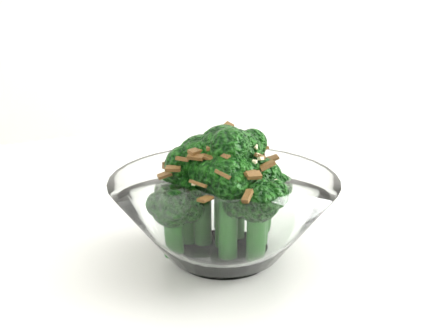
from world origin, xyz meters
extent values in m
cube|color=white|center=(-0.13, 0.01, 0.73)|extent=(1.39, 1.14, 0.04)
cylinder|color=white|center=(0.27, 0.50, 0.35)|extent=(0.04, 0.04, 0.71)
cylinder|color=white|center=(-0.18, -0.05, 0.75)|extent=(0.08, 0.08, 0.01)
cylinder|color=#1B5817|center=(-0.18, -0.05, 0.80)|extent=(0.02, 0.02, 0.07)
sphere|color=#16540F|center=(-0.18, -0.05, 0.85)|extent=(0.05, 0.05, 0.05)
cylinder|color=#1B5817|center=(-0.20, -0.04, 0.79)|extent=(0.02, 0.02, 0.07)
sphere|color=#16540F|center=(-0.20, -0.04, 0.84)|extent=(0.04, 0.04, 0.04)
cylinder|color=#1B5817|center=(-0.17, -0.03, 0.79)|extent=(0.02, 0.02, 0.07)
sphere|color=#16540F|center=(-0.17, -0.03, 0.84)|extent=(0.04, 0.04, 0.04)
cylinder|color=#1B5817|center=(-0.18, -0.07, 0.79)|extent=(0.02, 0.02, 0.06)
sphere|color=#16540F|center=(-0.18, -0.07, 0.83)|extent=(0.04, 0.04, 0.04)
cylinder|color=#1B5817|center=(-0.21, -0.04, 0.78)|extent=(0.02, 0.02, 0.05)
sphere|color=#16540F|center=(-0.21, -0.04, 0.82)|extent=(0.04, 0.04, 0.04)
cylinder|color=#1B5817|center=(-0.16, -0.08, 0.78)|extent=(0.02, 0.02, 0.05)
sphere|color=#16540F|center=(-0.16, -0.08, 0.82)|extent=(0.04, 0.04, 0.04)
cylinder|color=#1B5817|center=(-0.18, -0.01, 0.78)|extent=(0.02, 0.02, 0.04)
sphere|color=#16540F|center=(-0.18, -0.01, 0.81)|extent=(0.04, 0.04, 0.04)
cylinder|color=#1B5817|center=(-0.23, -0.06, 0.78)|extent=(0.02, 0.02, 0.04)
sphere|color=#16540F|center=(-0.23, -0.06, 0.81)|extent=(0.04, 0.04, 0.04)
cylinder|color=#1B5817|center=(-0.15, -0.05, 0.79)|extent=(0.02, 0.02, 0.05)
sphere|color=#16540F|center=(-0.15, -0.05, 0.82)|extent=(0.04, 0.04, 0.04)
cylinder|color=#1B5817|center=(-0.14, -0.03, 0.78)|extent=(0.02, 0.02, 0.04)
sphere|color=#16540F|center=(-0.14, -0.03, 0.81)|extent=(0.04, 0.04, 0.04)
cube|color=brown|center=(-0.16, -0.09, 0.84)|extent=(0.01, 0.01, 0.01)
cube|color=brown|center=(-0.20, -0.01, 0.83)|extent=(0.01, 0.01, 0.01)
cube|color=brown|center=(-0.22, -0.06, 0.84)|extent=(0.01, 0.01, 0.00)
cube|color=brown|center=(-0.20, -0.02, 0.84)|extent=(0.01, 0.01, 0.00)
cube|color=brown|center=(-0.15, -0.08, 0.84)|extent=(0.01, 0.01, 0.01)
cube|color=brown|center=(-0.15, -0.03, 0.84)|extent=(0.01, 0.01, 0.01)
cube|color=brown|center=(-0.18, -0.01, 0.84)|extent=(0.01, 0.01, 0.01)
cube|color=brown|center=(-0.18, -0.04, 0.86)|extent=(0.01, 0.01, 0.01)
cube|color=brown|center=(-0.21, -0.06, 0.85)|extent=(0.01, 0.01, 0.00)
cube|color=brown|center=(-0.22, -0.06, 0.84)|extent=(0.01, 0.01, 0.01)
cube|color=brown|center=(-0.21, -0.04, 0.85)|extent=(0.01, 0.01, 0.01)
cube|color=brown|center=(-0.18, -0.08, 0.85)|extent=(0.02, 0.01, 0.01)
cube|color=brown|center=(-0.21, -0.07, 0.85)|extent=(0.01, 0.01, 0.00)
cube|color=brown|center=(-0.20, -0.07, 0.85)|extent=(0.01, 0.01, 0.00)
cube|color=brown|center=(-0.20, -0.10, 0.83)|extent=(0.01, 0.01, 0.00)
cube|color=brown|center=(-0.14, -0.03, 0.83)|extent=(0.01, 0.01, 0.01)
cube|color=brown|center=(-0.17, -0.07, 0.85)|extent=(0.01, 0.01, 0.01)
cube|color=brown|center=(-0.17, -0.09, 0.84)|extent=(0.01, 0.01, 0.00)
cube|color=brown|center=(-0.15, -0.07, 0.85)|extent=(0.01, 0.01, 0.01)
cube|color=brown|center=(-0.23, -0.03, 0.83)|extent=(0.01, 0.01, 0.01)
cube|color=brown|center=(-0.18, -0.04, 0.86)|extent=(0.01, 0.01, 0.01)
cube|color=brown|center=(-0.14, -0.02, 0.83)|extent=(0.01, 0.01, 0.01)
cube|color=brown|center=(-0.21, -0.05, 0.85)|extent=(0.01, 0.01, 0.01)
cube|color=brown|center=(-0.17, -0.02, 0.84)|extent=(0.01, 0.01, 0.00)
cube|color=brown|center=(-0.19, -0.02, 0.84)|extent=(0.01, 0.01, 0.01)
cube|color=brown|center=(-0.21, -0.03, 0.84)|extent=(0.01, 0.01, 0.00)
cube|color=brown|center=(-0.23, -0.03, 0.83)|extent=(0.01, 0.01, 0.01)
cube|color=brown|center=(-0.17, -0.02, 0.85)|extent=(0.01, 0.02, 0.01)
cube|color=brown|center=(-0.23, -0.05, 0.83)|extent=(0.01, 0.01, 0.01)
cube|color=brown|center=(-0.17, -0.10, 0.83)|extent=(0.01, 0.01, 0.01)
cube|color=brown|center=(-0.19, -0.09, 0.84)|extent=(0.01, 0.01, 0.01)
cube|color=brown|center=(-0.15, -0.04, 0.84)|extent=(0.01, 0.01, 0.00)
cube|color=brown|center=(-0.15, -0.04, 0.84)|extent=(0.01, 0.01, 0.01)
cube|color=brown|center=(-0.18, -0.04, 0.87)|extent=(0.01, 0.01, 0.01)
cube|color=brown|center=(-0.19, -0.06, 0.86)|extent=(0.01, 0.01, 0.01)
cube|color=brown|center=(-0.21, -0.09, 0.84)|extent=(0.01, 0.01, 0.01)
cube|color=brown|center=(-0.17, -0.04, 0.86)|extent=(0.01, 0.01, 0.00)
cube|color=beige|center=(-0.16, -0.07, 0.85)|extent=(0.01, 0.01, 0.00)
cube|color=beige|center=(-0.22, -0.03, 0.84)|extent=(0.01, 0.01, 0.00)
cube|color=beige|center=(-0.16, -0.07, 0.85)|extent=(0.00, 0.00, 0.00)
cube|color=beige|center=(-0.22, -0.05, 0.84)|extent=(0.00, 0.00, 0.00)
cube|color=beige|center=(-0.18, -0.02, 0.85)|extent=(0.00, 0.00, 0.00)
cube|color=beige|center=(-0.22, -0.02, 0.83)|extent=(0.01, 0.00, 0.00)
cube|color=beige|center=(-0.15, -0.09, 0.83)|extent=(0.01, 0.01, 0.00)
cube|color=beige|center=(-0.22, -0.04, 0.84)|extent=(0.00, 0.00, 0.00)
cube|color=beige|center=(-0.21, -0.09, 0.83)|extent=(0.00, 0.00, 0.00)
cube|color=beige|center=(-0.18, -0.04, 0.86)|extent=(0.01, 0.01, 0.01)
cube|color=beige|center=(-0.16, -0.08, 0.85)|extent=(0.00, 0.00, 0.00)
cube|color=beige|center=(-0.20, -0.05, 0.86)|extent=(0.00, 0.00, 0.00)
cube|color=beige|center=(-0.16, -0.06, 0.85)|extent=(0.01, 0.01, 0.00)
cube|color=beige|center=(-0.17, -0.08, 0.85)|extent=(0.00, 0.00, 0.00)
cube|color=beige|center=(-0.17, -0.03, 0.85)|extent=(0.01, 0.00, 0.00)
camera|label=1|loc=(-0.25, -0.54, 1.00)|focal=50.00mm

